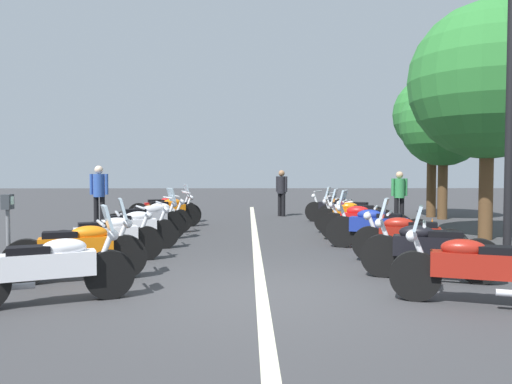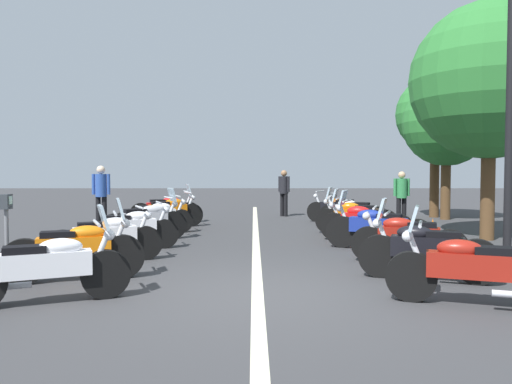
{
  "view_description": "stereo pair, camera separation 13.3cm",
  "coord_description": "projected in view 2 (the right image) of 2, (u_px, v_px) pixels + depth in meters",
  "views": [
    {
      "loc": [
        -6.47,
        0.18,
        1.63
      ],
      "look_at": [
        4.38,
        0.0,
        1.17
      ],
      "focal_mm": 34.71,
      "sensor_mm": 36.0,
      "label": 1
    },
    {
      "loc": [
        -6.47,
        0.05,
        1.63
      ],
      "look_at": [
        4.38,
        0.0,
        1.17
      ],
      "focal_mm": 34.71,
      "sensor_mm": 36.0,
      "label": 2
    }
  ],
  "objects": [
    {
      "name": "roadside_tree_0",
      "position": [
        490.0,
        81.0,
        11.54
      ],
      "size": [
        3.67,
        3.67,
        5.58
      ],
      "color": "brown",
      "rests_on": "ground_plane"
    },
    {
      "name": "ground_plane",
      "position": [
        258.0,
        294.0,
        6.53
      ],
      "size": [
        80.0,
        80.0,
        0.0
      ],
      "primitive_type": "plane",
      "color": "#38383A"
    },
    {
      "name": "motorcycle_left_row_1",
      "position": [
        76.0,
        249.0,
        7.31
      ],
      "size": [
        0.87,
        1.97,
        1.22
      ],
      "rotation": [
        0.0,
        0.0,
        -1.25
      ],
      "color": "black",
      "rests_on": "ground_plane"
    },
    {
      "name": "street_lamp_twin_globe",
      "position": [
        511.0,
        69.0,
        8.49
      ],
      "size": [
        0.32,
        1.22,
        4.95
      ],
      "color": "black",
      "rests_on": "ground_plane"
    },
    {
      "name": "motorcycle_right_row_1",
      "position": [
        425.0,
        249.0,
        7.33
      ],
      "size": [
        0.96,
        1.93,
        1.22
      ],
      "rotation": [
        0.0,
        0.0,
        1.2
      ],
      "color": "black",
      "rests_on": "ground_plane"
    },
    {
      "name": "traffic_cone_1",
      "position": [
        433.0,
        233.0,
        10.61
      ],
      "size": [
        0.36,
        0.36,
        0.61
      ],
      "color": "orange",
      "rests_on": "ground_plane"
    },
    {
      "name": "motorcycle_left_row_4",
      "position": [
        146.0,
        220.0,
        11.53
      ],
      "size": [
        1.12,
        1.86,
        1.22
      ],
      "rotation": [
        0.0,
        0.0,
        -1.07
      ],
      "color": "black",
      "rests_on": "ground_plane"
    },
    {
      "name": "motorcycle_left_row_6",
      "position": [
        169.0,
        211.0,
        14.22
      ],
      "size": [
        1.07,
        1.94,
        1.02
      ],
      "rotation": [
        0.0,
        0.0,
        -1.12
      ],
      "color": "black",
      "rests_on": "ground_plane"
    },
    {
      "name": "roadside_tree_2",
      "position": [
        435.0,
        115.0,
        17.26
      ],
      "size": [
        2.72,
        2.72,
        4.97
      ],
      "color": "brown",
      "rests_on": "ground_plane"
    },
    {
      "name": "motorcycle_left_row_5",
      "position": [
        155.0,
        216.0,
        12.84
      ],
      "size": [
        0.96,
        1.97,
        0.99
      ],
      "rotation": [
        0.0,
        0.0,
        -1.2
      ],
      "color": "black",
      "rests_on": "ground_plane"
    },
    {
      "name": "lane_centre_stripe",
      "position": [
        256.0,
        241.0,
        11.44
      ],
      "size": [
        21.63,
        0.16,
        0.01
      ],
      "primitive_type": "cube",
      "color": "beige",
      "rests_on": "ground_plane"
    },
    {
      "name": "motorcycle_right_row_2",
      "position": [
        407.0,
        238.0,
        8.7
      ],
      "size": [
        0.91,
        1.94,
        1.0
      ],
      "rotation": [
        0.0,
        0.0,
        1.25
      ],
      "color": "black",
      "rests_on": "ground_plane"
    },
    {
      "name": "motorcycle_left_row_3",
      "position": [
        130.0,
        228.0,
        10.17
      ],
      "size": [
        0.93,
        1.96,
        0.99
      ],
      "rotation": [
        0.0,
        0.0,
        -1.22
      ],
      "color": "black",
      "rests_on": "ground_plane"
    },
    {
      "name": "motorcycle_right_row_7",
      "position": [
        338.0,
        208.0,
        15.51
      ],
      "size": [
        1.18,
        1.88,
        1.0
      ],
      "rotation": [
        0.0,
        0.0,
        1.04
      ],
      "color": "black",
      "rests_on": "ground_plane"
    },
    {
      "name": "roadside_tree_1",
      "position": [
        447.0,
        123.0,
        16.48
      ],
      "size": [
        2.9,
        2.9,
        4.69
      ],
      "color": "brown",
      "rests_on": "ground_plane"
    },
    {
      "name": "motorcycle_left_row_7",
      "position": [
        166.0,
        208.0,
        15.35
      ],
      "size": [
        0.97,
        2.08,
        1.22
      ],
      "rotation": [
        0.0,
        0.0,
        -1.22
      ],
      "color": "black",
      "rests_on": "ground_plane"
    },
    {
      "name": "motorcycle_left_row_2",
      "position": [
        106.0,
        237.0,
        8.78
      ],
      "size": [
        1.02,
        1.91,
        0.99
      ],
      "rotation": [
        0.0,
        0.0,
        -1.15
      ],
      "color": "black",
      "rests_on": "ground_plane"
    },
    {
      "name": "bystander_2",
      "position": [
        284.0,
        189.0,
        17.74
      ],
      "size": [
        0.41,
        0.39,
        1.66
      ],
      "rotation": [
        0.0,
        0.0,
        2.31
      ],
      "color": "black",
      "rests_on": "ground_plane"
    },
    {
      "name": "motorcycle_right_row_4",
      "position": [
        365.0,
        221.0,
        11.46
      ],
      "size": [
        0.95,
        2.07,
        1.21
      ],
      "rotation": [
        0.0,
        0.0,
        1.24
      ],
      "color": "black",
      "rests_on": "ground_plane"
    },
    {
      "name": "bystander_0",
      "position": [
        101.0,
        191.0,
        14.3
      ],
      "size": [
        0.32,
        0.53,
        1.78
      ],
      "rotation": [
        0.0,
        0.0,
        0.0
      ],
      "color": "black",
      "rests_on": "ground_plane"
    },
    {
      "name": "parking_meter",
      "position": [
        6.0,
        221.0,
        7.27
      ],
      "size": [
        0.18,
        0.14,
        1.29
      ],
      "rotation": [
        0.0,
        0.0,
        -1.53
      ],
      "color": "slate",
      "rests_on": "ground_plane"
    },
    {
      "name": "bystander_1",
      "position": [
        402.0,
        193.0,
        15.18
      ],
      "size": [
        0.32,
        0.52,
        1.61
      ],
      "rotation": [
        0.0,
        0.0,
        3.32
      ],
      "color": "black",
      "rests_on": "ground_plane"
    },
    {
      "name": "motorcycle_right_row_3",
      "position": [
        377.0,
        227.0,
        10.21
      ],
      "size": [
        1.11,
        2.05,
        1.23
      ],
      "rotation": [
        0.0,
        0.0,
        1.13
      ],
      "color": "black",
      "rests_on": "ground_plane"
    },
    {
      "name": "motorcycle_right_row_5",
      "position": [
        355.0,
        216.0,
        12.74
      ],
      "size": [
        0.93,
        2.05,
        1.22
      ],
      "rotation": [
        0.0,
        0.0,
        1.25
      ],
      "color": "black",
      "rests_on": "ground_plane"
    },
    {
      "name": "motorcycle_left_row_0",
      "position": [
        48.0,
        266.0,
        6.05
      ],
      "size": [
        1.0,
        1.94,
        1.2
      ],
      "rotation": [
        0.0,
        0.0,
        -1.17
      ],
      "color": "black",
      "rests_on": "ground_plane"
    },
    {
      "name": "motorcycle_right_row_6",
      "position": [
        352.0,
        212.0,
        14.17
      ],
      "size": [
        1.08,
        1.89,
        1.0
      ],
      "rotation": [
        0.0,
        0.0,
        1.1
      ],
      "color": "black",
      "rests_on": "ground_plane"
    },
    {
      "name": "motorcycle_right_row_0",
      "position": [
        472.0,
        268.0,
        5.94
      ],
      "size": [
        0.96,
        2.02,
        1.2
      ],
      "rotation": [
        0.0,
        0.0,
        1.23
      ],
      "color": "black",
      "rests_on": "ground_plane"
    }
  ]
}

